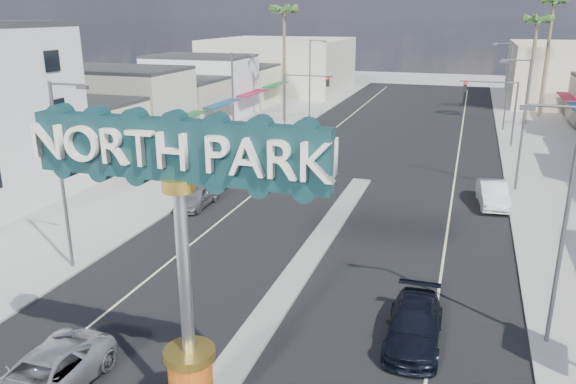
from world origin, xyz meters
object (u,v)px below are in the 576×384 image
Objects in this scene: gateway_sign at (182,243)px; streetlight_l_far at (311,75)px; streetlight_r_far at (506,82)px; streetlight_l_near at (63,168)px; traffic_signal_right at (495,100)px; suv_right at (414,325)px; suv_left at (43,378)px; streetlight_l_mid at (235,104)px; streetlight_r_mid at (521,119)px; palm_right_far at (553,8)px; traffic_signal_left at (301,92)px; car_parked_left at (197,196)px; car_parked_right at (493,194)px; palm_left_far at (284,16)px; streetlight_r_near at (561,217)px; palm_right_mid at (537,25)px.

streetlight_l_far is at bearing 101.78° from gateway_sign.
streetlight_l_near is at bearing -116.42° from streetlight_r_far.
traffic_signal_right is 35.73m from suv_right.
streetlight_l_near is 1.72× the size of suv_left.
streetlight_l_mid is 1.00× the size of streetlight_l_far.
streetlight_r_far is at bearing 90.00° from streetlight_r_mid.
palm_right_far is at bearing 75.97° from gateway_sign.
streetlight_r_mid is at bearing -46.52° from streetlight_l_far.
streetlight_r_mid is (19.62, -13.99, 0.79)m from traffic_signal_left.
car_parked_left is (1.43, -9.87, -4.36)m from streetlight_l_mid.
car_parked_right is at bearing -11.28° from streetlight_l_mid.
car_parked_left is at bearing -81.74° from streetlight_l_mid.
traffic_signal_right reaches higher than car_parked_right.
palm_left_far is 3.17× the size of car_parked_left.
gateway_sign is 51.10m from streetlight_l_far.
car_parked_right is (8.98, 24.15, -5.15)m from gateway_sign.
palm_left_far is (-23.43, 20.00, 6.43)m from streetlight_r_mid.
streetlight_r_near is at bearing 37.55° from gateway_sign.
palm_right_mid is at bearing 9.69° from streetlight_l_far.
streetlight_r_near and streetlight_r_mid have the same top height.
streetlight_r_far reaches higher than car_parked_left.
traffic_signal_left is 26.01m from palm_right_mid.
car_parked_left is (1.43, 10.13, -4.36)m from streetlight_l_near.
streetlight_l_mid is 29.16m from suv_left.
streetlight_l_mid is 0.69× the size of palm_left_far.
palm_right_far reaches higher than streetlight_r_mid.
suv_left is (7.87, -48.35, -10.77)m from palm_left_far.
car_parked_right is (-1.45, -3.87, -4.29)m from streetlight_r_mid.
traffic_signal_left reaches higher than suv_left.
car_parked_left is (-19.43, -31.87, -4.36)m from streetlight_r_far.
palm_left_far is at bearing 98.90° from suv_left.
gateway_sign reaches higher than streetlight_r_far.
gateway_sign is 20.92m from car_parked_left.
streetlight_r_mid is 0.69× the size of palm_left_far.
streetlight_l_near is at bearing -119.99° from traffic_signal_right.
suv_right is at bearing -95.41° from traffic_signal_right.
traffic_signal_right is 0.67× the size of streetlight_r_near.
gateway_sign reaches higher than suv_left.
car_parked_left is at bearing -167.87° from car_parked_right.
traffic_signal_right is 0.46× the size of palm_left_far.
streetlight_l_far is 1.72× the size of suv_left.
gateway_sign is at bearing -78.22° from streetlight_l_far.
streetlight_l_near is at bearing 180.00° from streetlight_r_near.
traffic_signal_right is (9.18, 42.02, -1.65)m from gateway_sign.
streetlight_l_far is at bearing -170.31° from palm_right_mid.
streetlight_l_mid is 1.00× the size of streetlight_r_far.
car_parked_right is at bearing -44.52° from traffic_signal_left.
streetlight_r_far is at bearing -114.55° from palm_right_far.
streetlight_l_near is 28.90m from streetlight_r_mid.
streetlight_r_mid is at bearing -40.48° from palm_left_far.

